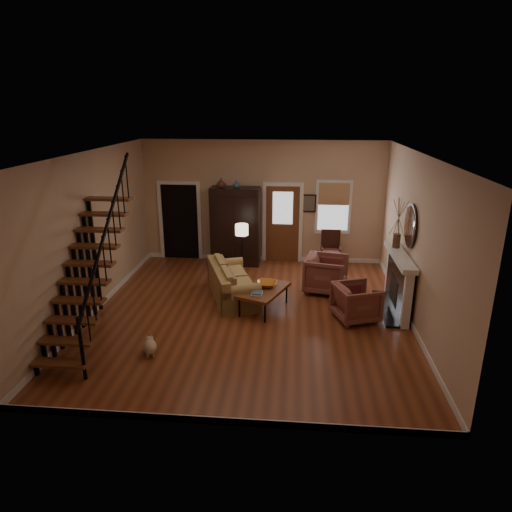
# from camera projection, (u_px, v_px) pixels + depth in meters

# --- Properties ---
(room) EXTENTS (7.00, 7.33, 3.30)m
(room) POSITION_uv_depth(u_px,v_px,m) (240.00, 223.00, 10.77)
(room) COLOR brown
(room) RESTS_ON ground
(staircase) EXTENTS (0.94, 2.80, 3.20)m
(staircase) POSITION_uv_depth(u_px,v_px,m) (85.00, 258.00, 8.05)
(staircase) COLOR brown
(staircase) RESTS_ON ground
(fireplace) EXTENTS (0.33, 1.95, 2.30)m
(fireplace) POSITION_uv_depth(u_px,v_px,m) (401.00, 277.00, 9.52)
(fireplace) COLOR black
(fireplace) RESTS_ON ground
(armoire) EXTENTS (1.30, 0.60, 2.10)m
(armoire) POSITION_uv_depth(u_px,v_px,m) (236.00, 226.00, 12.25)
(armoire) COLOR black
(armoire) RESTS_ON ground
(vase_a) EXTENTS (0.24, 0.24, 0.25)m
(vase_a) POSITION_uv_depth(u_px,v_px,m) (221.00, 183.00, 11.81)
(vase_a) COLOR #4C2619
(vase_a) RESTS_ON armoire
(vase_b) EXTENTS (0.20, 0.20, 0.21)m
(vase_b) POSITION_uv_depth(u_px,v_px,m) (236.00, 184.00, 11.79)
(vase_b) COLOR #334C60
(vase_b) RESTS_ON armoire
(sofa) EXTENTS (1.45, 2.12, 0.73)m
(sofa) POSITION_uv_depth(u_px,v_px,m) (233.00, 282.00, 10.26)
(sofa) COLOR #AD8B4E
(sofa) RESTS_ON ground
(coffee_table) EXTENTS (1.14, 1.43, 0.48)m
(coffee_table) POSITION_uv_depth(u_px,v_px,m) (264.00, 299.00, 9.68)
(coffee_table) COLOR brown
(coffee_table) RESTS_ON ground
(bowl) EXTENTS (0.43, 0.43, 0.10)m
(bowl) POSITION_uv_depth(u_px,v_px,m) (267.00, 284.00, 9.72)
(bowl) COLOR #C96B17
(bowl) RESTS_ON coffee_table
(books) EXTENTS (0.23, 0.31, 0.06)m
(books) POSITION_uv_depth(u_px,v_px,m) (257.00, 293.00, 9.32)
(books) COLOR beige
(books) RESTS_ON coffee_table
(armchair_left) EXTENTS (1.05, 1.04, 0.75)m
(armchair_left) POSITION_uv_depth(u_px,v_px,m) (356.00, 302.00, 9.19)
(armchair_left) COLOR maroon
(armchair_left) RESTS_ON ground
(armchair_right) EXTENTS (1.12, 1.10, 0.86)m
(armchair_right) POSITION_uv_depth(u_px,v_px,m) (326.00, 274.00, 10.57)
(armchair_right) COLOR maroon
(armchair_right) RESTS_ON ground
(floor_lamp) EXTENTS (0.37, 0.37, 1.40)m
(floor_lamp) POSITION_uv_depth(u_px,v_px,m) (242.00, 252.00, 11.29)
(floor_lamp) COLOR black
(floor_lamp) RESTS_ON ground
(side_chair) EXTENTS (0.54, 0.54, 1.02)m
(side_chair) POSITION_uv_depth(u_px,v_px,m) (331.00, 250.00, 12.02)
(side_chair) COLOR #341910
(side_chair) RESTS_ON ground
(dog) EXTENTS (0.35, 0.45, 0.29)m
(dog) POSITION_uv_depth(u_px,v_px,m) (150.00, 348.00, 7.94)
(dog) COLOR beige
(dog) RESTS_ON ground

